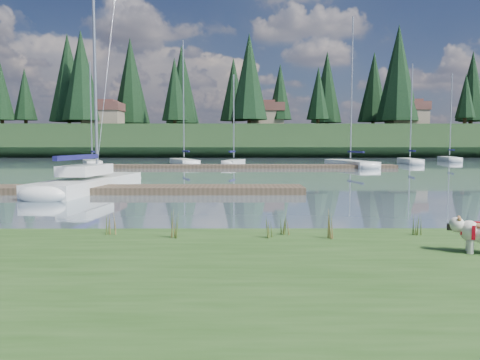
{
  "coord_description": "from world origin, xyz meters",
  "views": [
    {
      "loc": [
        1.18,
        -11.24,
        2.13
      ],
      "look_at": [
        1.22,
        -0.5,
        1.3
      ],
      "focal_mm": 35.0,
      "sensor_mm": 36.0,
      "label": 1
    }
  ],
  "objects": [
    {
      "name": "conifer_2",
      "position": [
        -25.0,
        68.0,
        13.54
      ],
      "size": [
        6.6,
        6.6,
        16.05
      ],
      "color": "#382619",
      "rests_on": "ridge"
    },
    {
      "name": "dock_near",
      "position": [
        -4.0,
        9.0,
        0.15
      ],
      "size": [
        16.0,
        2.0,
        0.3
      ],
      "primitive_type": "cube",
      "color": "#4C3D2C",
      "rests_on": "ground"
    },
    {
      "name": "weed_1",
      "position": [
        2.06,
        -2.18,
        0.57
      ],
      "size": [
        0.17,
        0.14,
        0.54
      ],
      "color": "#475B23",
      "rests_on": "bank"
    },
    {
      "name": "weed_4",
      "position": [
        1.82,
        -2.47,
        0.54
      ],
      "size": [
        0.17,
        0.14,
        0.46
      ],
      "color": "#475B23",
      "rests_on": "bank"
    },
    {
      "name": "house_0",
      "position": [
        -22.0,
        70.0,
        7.31
      ],
      "size": [
        6.3,
        5.3,
        4.65
      ],
      "color": "gray",
      "rests_on": "ridge"
    },
    {
      "name": "conifer_7",
      "position": [
        42.0,
        71.0,
        12.19
      ],
      "size": [
        5.28,
        5.28,
        13.2
      ],
      "color": "#382619",
      "rests_on": "ridge"
    },
    {
      "name": "conifer_5",
      "position": [
        15.0,
        70.0,
        10.83
      ],
      "size": [
        3.96,
        3.96,
        10.35
      ],
      "color": "#382619",
      "rests_on": "ridge"
    },
    {
      "name": "weed_0",
      "position": [
        0.01,
        -2.47,
        0.6
      ],
      "size": [
        0.17,
        0.14,
        0.6
      ],
      "color": "#475B23",
      "rests_on": "bank"
    },
    {
      "name": "ground",
      "position": [
        0.0,
        30.0,
        0.0
      ],
      "size": [
        200.0,
        200.0,
        0.0
      ],
      "primitive_type": "plane",
      "color": "slate",
      "rests_on": "ground"
    },
    {
      "name": "bank",
      "position": [
        0.0,
        -6.0,
        0.17
      ],
      "size": [
        60.0,
        9.0,
        0.35
      ],
      "primitive_type": "cube",
      "color": "#305320",
      "rests_on": "ground"
    },
    {
      "name": "conifer_4",
      "position": [
        3.0,
        66.0,
        13.09
      ],
      "size": [
        6.16,
        6.16,
        15.1
      ],
      "color": "#382619",
      "rests_on": "ridge"
    },
    {
      "name": "sailboat_bg_0",
      "position": [
        -13.04,
        34.16,
        0.33
      ],
      "size": [
        3.78,
        6.81,
        10.01
      ],
      "rotation": [
        0.0,
        0.0,
        1.95
      ],
      "color": "white",
      "rests_on": "ground"
    },
    {
      "name": "conifer_1",
      "position": [
        -40.0,
        71.0,
        11.28
      ],
      "size": [
        4.4,
        4.4,
        11.3
      ],
      "color": "#382619",
      "rests_on": "ridge"
    },
    {
      "name": "conifer_3",
      "position": [
        -10.0,
        72.0,
        11.74
      ],
      "size": [
        4.84,
        4.84,
        12.25
      ],
      "color": "#382619",
      "rests_on": "ridge"
    },
    {
      "name": "weed_3",
      "position": [
        -1.3,
        -2.18,
        0.56
      ],
      "size": [
        0.17,
        0.14,
        0.51
      ],
      "color": "#475B23",
      "rests_on": "bank"
    },
    {
      "name": "ridge",
      "position": [
        0.0,
        73.0,
        2.5
      ],
      "size": [
        200.0,
        20.0,
        5.0
      ],
      "primitive_type": "cube",
      "color": "black",
      "rests_on": "ground"
    },
    {
      "name": "sailboat_bg_1",
      "position": [
        -4.59,
        37.4,
        0.33
      ],
      "size": [
        4.18,
        8.64,
        12.66
      ],
      "rotation": [
        0.0,
        0.0,
        1.88
      ],
      "color": "white",
      "rests_on": "ground"
    },
    {
      "name": "sailboat_main",
      "position": [
        -5.59,
        11.09,
        0.42
      ],
      "size": [
        3.03,
        9.92,
        13.94
      ],
      "rotation": [
        0.0,
        0.0,
        1.46
      ],
      "color": "white",
      "rests_on": "ground"
    },
    {
      "name": "mud_lip",
      "position": [
        0.0,
        -1.6,
        0.07
      ],
      "size": [
        60.0,
        0.5,
        0.14
      ],
      "primitive_type": "cube",
      "color": "#33281C",
      "rests_on": "ground"
    },
    {
      "name": "conifer_6",
      "position": [
        28.0,
        68.0,
        13.99
      ],
      "size": [
        7.04,
        7.04,
        17.0
      ],
      "color": "#382619",
      "rests_on": "ridge"
    },
    {
      "name": "weed_5",
      "position": [
        4.68,
        -2.17,
        0.56
      ],
      "size": [
        0.17,
        0.14,
        0.5
      ],
      "color": "#475B23",
      "rests_on": "bank"
    },
    {
      "name": "sailboat_bg_3",
      "position": [
        11.67,
        33.76,
        0.32
      ],
      "size": [
        3.52,
        9.85,
        14.02
      ],
      "rotation": [
        0.0,
        0.0,
        1.74
      ],
      "color": "white",
      "rests_on": "ground"
    },
    {
      "name": "sailboat_bg_4",
      "position": [
        19.64,
        39.24,
        0.33
      ],
      "size": [
        2.33,
        7.3,
        10.67
      ],
      "rotation": [
        0.0,
        0.0,
        1.44
      ],
      "color": "white",
      "rests_on": "ground"
    },
    {
      "name": "house_1",
      "position": [
        6.0,
        71.0,
        7.31
      ],
      "size": [
        6.3,
        5.3,
        4.65
      ],
      "color": "gray",
      "rests_on": "ridge"
    },
    {
      "name": "dock_far",
      "position": [
        2.0,
        30.0,
        0.15
      ],
      "size": [
        26.0,
        2.2,
        0.3
      ],
      "primitive_type": "cube",
      "color": "#4C3D2C",
      "rests_on": "ground"
    },
    {
      "name": "house_2",
      "position": [
        30.0,
        69.0,
        7.31
      ],
      "size": [
        6.3,
        5.3,
        4.65
      ],
      "color": "gray",
      "rests_on": "ridge"
    },
    {
      "name": "weed_2",
      "position": [
        2.89,
        -2.57,
        0.59
      ],
      "size": [
        0.17,
        0.14,
        0.57
      ],
      "color": "#475B23",
      "rests_on": "bank"
    },
    {
      "name": "sailboat_bg_5",
      "position": [
        27.02,
        46.07,
        0.32
      ],
      "size": [
        3.0,
        7.58,
        10.7
      ],
      "rotation": [
        0.0,
        0.0,
        1.36
      ],
      "color": "white",
      "rests_on": "ground"
    },
    {
      "name": "sailboat_bg_2",
      "position": [
        0.87,
        35.08,
        0.34
      ],
      "size": [
        2.47,
        5.9,
        8.96
      ],
      "rotation": [
        0.0,
        0.0,
        1.33
      ],
      "color": "white",
      "rests_on": "ground"
    }
  ]
}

